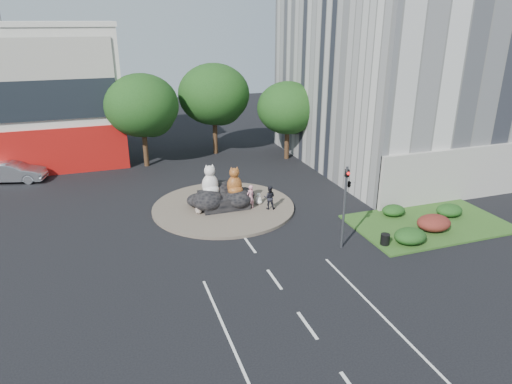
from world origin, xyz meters
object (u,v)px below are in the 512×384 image
at_px(kitten_white, 259,198).
at_px(parked_car, 13,172).
at_px(cat_tabby, 234,181).
at_px(litter_bin, 385,239).
at_px(kitten_calico, 198,208).
at_px(cat_white, 210,179).
at_px(pedestrian_pink, 250,197).
at_px(pedestrian_dark, 269,197).

height_order(kitten_white, parked_car, parked_car).
relative_size(cat_tabby, litter_bin, 3.06).
bearing_deg(kitten_calico, cat_white, 47.00).
relative_size(pedestrian_pink, litter_bin, 2.64).
bearing_deg(pedestrian_dark, litter_bin, 144.79).
bearing_deg(pedestrian_dark, kitten_white, -48.88).
xyz_separation_m(cat_white, kitten_calico, (-1.09, -0.92, -1.59)).
distance_m(cat_white, parked_car, 17.82).
xyz_separation_m(cat_white, litter_bin, (8.36, -8.88, -1.76)).
bearing_deg(pedestrian_pink, parked_car, -60.78).
height_order(pedestrian_pink, pedestrian_dark, pedestrian_pink).
height_order(kitten_calico, litter_bin, kitten_calico).
bearing_deg(kitten_white, cat_tabby, 169.94).
xyz_separation_m(cat_tabby, litter_bin, (6.75, -8.38, -1.66)).
bearing_deg(kitten_calico, parked_car, 144.35).
relative_size(kitten_white, parked_car, 0.16).
xyz_separation_m(cat_tabby, kitten_calico, (-2.71, -0.41, -1.50)).
xyz_separation_m(cat_white, parked_car, (-14.01, 10.92, -1.36)).
xyz_separation_m(kitten_calico, litter_bin, (9.45, -7.96, -0.16)).
bearing_deg(litter_bin, kitten_calico, 139.88).
bearing_deg(kitten_white, parked_car, 140.44).
bearing_deg(kitten_calico, pedestrian_dark, -3.01).
relative_size(kitten_calico, pedestrian_dark, 0.49).
distance_m(kitten_white, pedestrian_pink, 1.18).
bearing_deg(pedestrian_pink, kitten_white, -165.07).
bearing_deg(pedestrian_pink, pedestrian_dark, 136.41).
bearing_deg(cat_tabby, kitten_calico, -167.87).
distance_m(cat_white, pedestrian_pink, 3.05).
bearing_deg(kitten_calico, litter_bin, -33.26).
bearing_deg(parked_car, kitten_white, -109.17).
bearing_deg(cat_tabby, cat_white, 166.08).
bearing_deg(litter_bin, pedestrian_pink, 127.76).
xyz_separation_m(pedestrian_dark, litter_bin, (4.61, -7.12, -0.59)).
bearing_deg(parked_car, litter_bin, -117.05).
relative_size(cat_white, pedestrian_pink, 1.27).
xyz_separation_m(cat_white, cat_tabby, (1.62, -0.51, -0.10)).
height_order(kitten_white, litter_bin, kitten_white).
xyz_separation_m(pedestrian_pink, litter_bin, (5.86, -7.56, -0.62)).
bearing_deg(kitten_calico, pedestrian_pink, 0.44).
relative_size(pedestrian_pink, parked_car, 0.34).
height_order(parked_car, litter_bin, parked_car).
relative_size(parked_car, litter_bin, 7.79).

